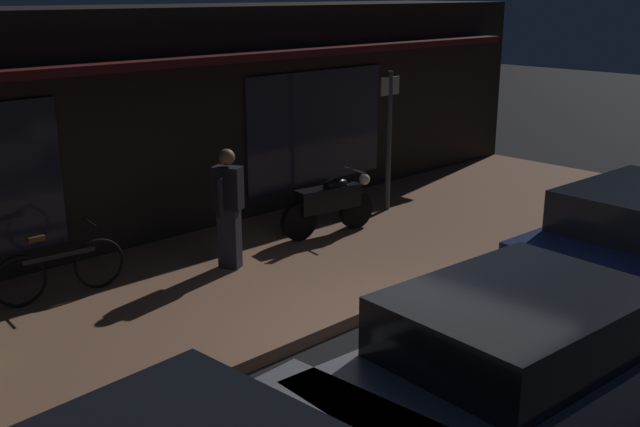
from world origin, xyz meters
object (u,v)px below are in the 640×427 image
Objects in this scene: parked_car_far at (522,366)px; sign_post at (389,132)px; motorcycle at (330,203)px; bicycle_parked at (60,270)px; person_bystander at (229,206)px.

sign_post is at bearing 50.92° from parked_car_far.
bicycle_parked is (-4.22, 0.49, -0.14)m from motorcycle.
parked_car_far is at bearing -117.48° from motorcycle.
parked_car_far is (-0.55, -4.89, -0.32)m from person_bystander.
motorcycle is 0.40× the size of parked_car_far.
sign_post reaches higher than motorcycle.
motorcycle is at bearing 3.54° from person_bystander.
person_bystander reaches higher than parked_car_far.
bicycle_parked is at bearing 173.39° from motorcycle.
person_bystander reaches higher than bicycle_parked.
bicycle_parked is at bearing 106.29° from parked_car_far.
motorcycle is 1.02× the size of person_bystander.
bicycle_parked is 0.99× the size of person_bystander.
motorcycle reaches higher than bicycle_parked.
sign_post is at bearing 6.16° from person_bystander.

